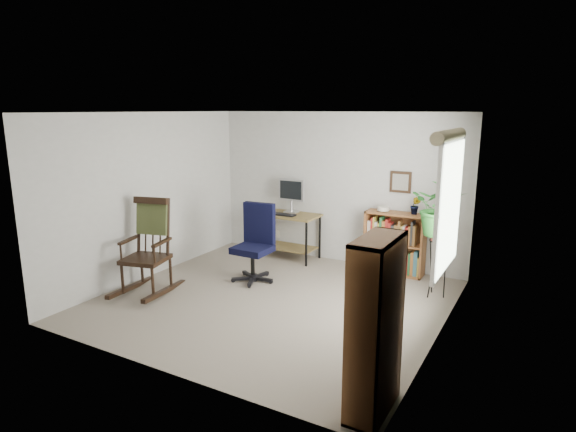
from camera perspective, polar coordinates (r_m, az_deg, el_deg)
The scene contains 18 objects.
floor at distance 6.37m, azimuth -1.79°, elevation -9.95°, with size 4.20×4.00×0.00m, color gray.
ceiling at distance 5.88m, azimuth -1.95°, elevation 12.18°, with size 4.20×4.00×0.00m, color silver.
wall_back at distance 7.76m, azimuth 5.80°, elevation 3.32°, with size 4.20×0.00×2.40m, color silver.
wall_front at distance 4.48m, azimuth -15.26°, elevation -3.96°, with size 4.20×0.00×2.40m, color silver.
wall_left at distance 7.31m, azimuth -16.12°, elevation 2.31°, with size 0.00×4.00×2.40m, color silver.
wall_right at distance 5.27m, azimuth 18.09°, elevation -1.67°, with size 0.00×4.00×2.40m, color silver.
window at distance 5.52m, azimuth 18.45°, elevation 1.07°, with size 0.12×1.20×1.50m, color white, non-canonical shape.
desk at distance 8.00m, azimuth -0.09°, elevation -2.38°, with size 1.04×0.57×0.75m, color olive, non-canonical shape.
monitor at distance 7.97m, azimuth 0.41°, elevation 2.41°, with size 0.46×0.16×0.56m, color #B0AFB4, non-canonical shape.
keyboard at distance 7.80m, azimuth -0.52°, elevation 0.18°, with size 0.40×0.15×0.03m, color black.
office_chair at distance 6.89m, azimuth -4.25°, elevation -3.23°, with size 0.62×0.62×1.14m, color black, non-canonical shape.
rocking_chair at distance 6.70m, azimuth -16.63°, elevation -3.47°, with size 0.67×1.12×1.30m, color black, non-canonical shape.
low_bookshelf at distance 7.41m, azimuth 12.51°, elevation -3.15°, with size 0.89×0.30×0.94m, color brown, non-canonical shape.
tall_bookshelf at distance 3.99m, azimuth 10.29°, elevation -12.82°, with size 0.28×0.65×1.48m, color brown, non-canonical shape.
plant_stand at distance 6.65m, azimuth 17.18°, elevation -5.44°, with size 0.25×0.25×0.90m, color black, non-canonical shape.
spider_plant at distance 6.40m, azimuth 17.82°, elevation 4.09°, with size 1.69×1.88×1.46m, color #215E21.
potted_plant_small at distance 7.22m, azimuth 14.85°, elevation 0.60°, with size 0.13×0.24×0.11m, color #215E21.
framed_picture at distance 7.36m, azimuth 13.18°, elevation 3.93°, with size 0.32×0.04×0.32m, color black, non-canonical shape.
Camera 1 is at (3.05, -5.03, 2.44)m, focal length 30.00 mm.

